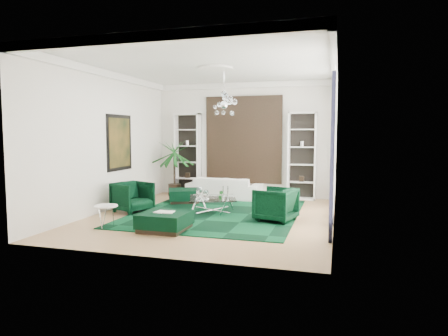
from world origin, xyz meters
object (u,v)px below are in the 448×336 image
(side_table, at_px, (106,217))
(sofa, at_px, (224,188))
(ottoman_front, at_px, (165,221))
(palm, at_px, (174,160))
(coffee_table, at_px, (213,205))
(armchair_left, at_px, (133,197))
(armchair_right, at_px, (276,204))
(ottoman_side, at_px, (184,196))

(side_table, bearing_deg, sofa, 72.90)
(ottoman_front, relative_size, palm, 0.42)
(coffee_table, bearing_deg, ottoman_front, -101.15)
(armchair_left, bearing_deg, ottoman_front, -110.72)
(sofa, xyz_separation_m, armchair_right, (2.12, -2.89, 0.06))
(side_table, bearing_deg, ottoman_side, 83.07)
(side_table, bearing_deg, armchair_left, 100.60)
(side_table, bearing_deg, palm, 94.35)
(ottoman_side, distance_m, ottoman_front, 3.55)
(armchair_left, relative_size, side_table, 1.72)
(ottoman_front, distance_m, palm, 5.00)
(side_table, bearing_deg, coffee_table, 51.98)
(armchair_right, xyz_separation_m, coffee_table, (-1.77, 0.53, -0.20))
(sofa, height_order, ottoman_front, sofa)
(armchair_left, relative_size, ottoman_front, 0.89)
(sofa, relative_size, ottoman_front, 2.39)
(armchair_left, distance_m, palm, 3.03)
(armchair_right, bearing_deg, sofa, -128.31)
(coffee_table, bearing_deg, side_table, -128.02)
(sofa, relative_size, armchair_right, 2.68)
(coffee_table, bearing_deg, armchair_right, -16.57)
(palm, bearing_deg, armchair_right, -37.43)
(sofa, bearing_deg, ottoman_front, 91.49)
(sofa, relative_size, side_table, 4.60)
(coffee_table, distance_m, palm, 3.41)
(ottoman_front, height_order, palm, palm)
(ottoman_front, relative_size, side_table, 1.92)
(armchair_right, relative_size, coffee_table, 0.75)
(armchair_right, bearing_deg, ottoman_front, -38.39)
(armchair_left, distance_m, side_table, 1.86)
(ottoman_side, distance_m, palm, 1.72)
(side_table, xyz_separation_m, palm, (-0.36, 4.74, 0.95))
(palm, bearing_deg, ottoman_side, -55.29)
(sofa, height_order, armchair_left, armchair_left)
(ottoman_side, bearing_deg, armchair_right, -30.60)
(armchair_left, bearing_deg, palm, 23.99)
(armchair_left, bearing_deg, sofa, -8.46)
(coffee_table, xyz_separation_m, palm, (-2.14, 2.46, 0.99))
(side_table, height_order, palm, palm)
(armchair_left, xyz_separation_m, coffee_table, (2.12, 0.46, -0.20))
(coffee_table, relative_size, ottoman_side, 1.33)
(sofa, bearing_deg, armchair_right, 128.55)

